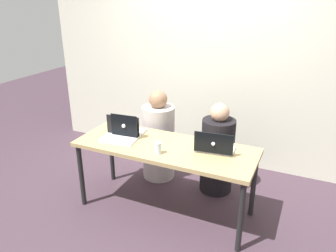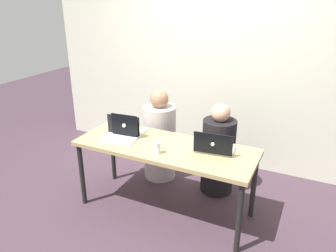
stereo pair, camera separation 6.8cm
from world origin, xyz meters
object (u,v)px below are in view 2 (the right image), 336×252
Objects in this scene: laptop_back_right at (214,147)px; laptop_front_left at (121,134)px; water_glass_center at (158,149)px; person_on_left at (160,140)px; laptop_back_left at (129,129)px; person_on_right at (218,153)px.

laptop_front_left is (-0.96, -0.11, 0.00)m from laptop_back_right.
laptop_back_right is 3.33× the size of water_glass_center.
laptop_front_left is at bearing 70.82° from person_on_left.
laptop_back_left reaches higher than water_glass_center.
laptop_back_right reaches higher than water_glass_center.
person_on_right is 2.75× the size of laptop_back_right.
laptop_back_right is 0.53m from water_glass_center.
water_glass_center is (0.48, -0.27, -0.00)m from laptop_back_left.
laptop_back_left is at bearing 70.23° from person_on_left.
water_glass_center is at bearing 145.80° from laptop_back_left.
laptop_back_right is (0.84, -0.52, 0.30)m from person_on_left.
person_on_right is 0.91m from water_glass_center.
laptop_front_left is (-0.02, -0.13, -0.01)m from laptop_back_left.
water_glass_center is (0.38, -0.77, 0.30)m from person_on_left.
laptop_back_right is at bearing 174.56° from laptop_back_left.
laptop_back_right is (0.94, -0.01, -0.01)m from laptop_back_left.
laptop_back_left is 0.81× the size of laptop_back_right.
person_on_right is 2.73× the size of laptop_front_left.
water_glass_center is at bearing -23.94° from laptop_front_left.
person_on_left is at bearing -106.06° from laptop_back_left.
person_on_right is at bearing -153.47° from laptop_back_left.
laptop_back_right is (0.11, -0.52, 0.32)m from person_on_right.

